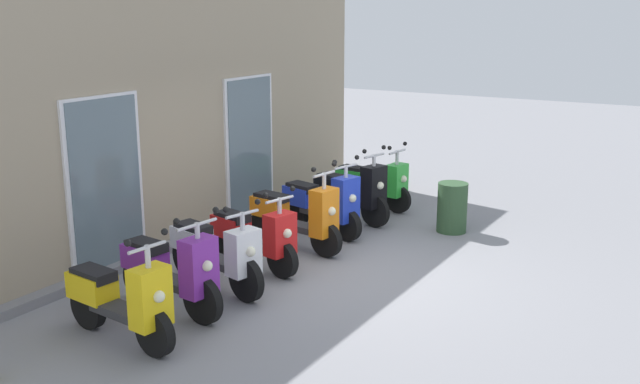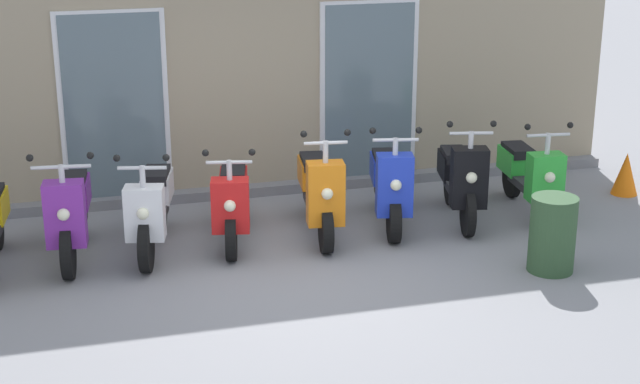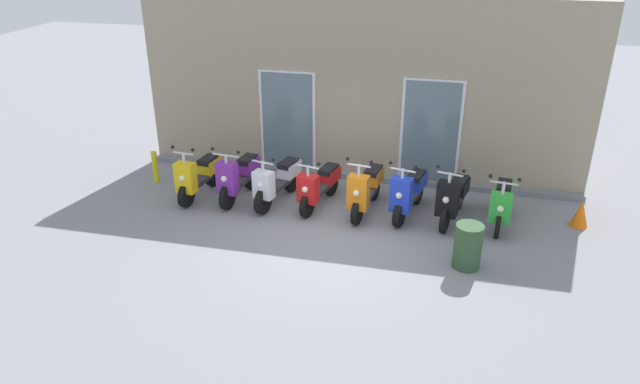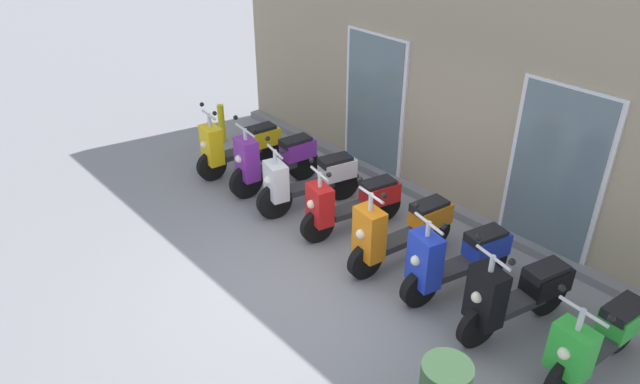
% 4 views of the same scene
% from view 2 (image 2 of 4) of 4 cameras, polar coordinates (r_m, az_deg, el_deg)
% --- Properties ---
extents(ground_plane, '(40.00, 40.00, 0.00)m').
position_cam_2_polar(ground_plane, '(9.44, -0.99, -5.06)').
color(ground_plane, gray).
extents(storefront_facade, '(9.48, 0.50, 3.88)m').
position_cam_2_polar(storefront_facade, '(11.60, -4.65, 9.00)').
color(storefront_facade, gray).
rests_on(storefront_facade, ground_plane).
extents(scooter_purple, '(0.62, 1.57, 1.25)m').
position_cam_2_polar(scooter_purple, '(10.02, -14.51, -1.19)').
color(scooter_purple, black).
rests_on(scooter_purple, ground_plane).
extents(scooter_white, '(0.70, 1.65, 1.19)m').
position_cam_2_polar(scooter_white, '(10.10, -9.89, -0.90)').
color(scooter_white, black).
rests_on(scooter_white, ground_plane).
extents(scooter_red, '(0.67, 1.57, 1.16)m').
position_cam_2_polar(scooter_red, '(10.26, -5.20, -0.54)').
color(scooter_red, black).
rests_on(scooter_red, ground_plane).
extents(scooter_orange, '(0.58, 1.63, 1.30)m').
position_cam_2_polar(scooter_orange, '(10.38, -0.05, 0.03)').
color(scooter_orange, black).
rests_on(scooter_orange, ground_plane).
extents(scooter_blue, '(0.69, 1.54, 1.25)m').
position_cam_2_polar(scooter_blue, '(10.66, 4.11, 0.42)').
color(scooter_blue, black).
rests_on(scooter_blue, ground_plane).
extents(scooter_black, '(0.67, 1.55, 1.27)m').
position_cam_2_polar(scooter_black, '(10.91, 8.31, 0.79)').
color(scooter_black, black).
rests_on(scooter_black, ground_plane).
extents(scooter_green, '(0.56, 1.51, 1.18)m').
position_cam_2_polar(scooter_green, '(11.36, 12.25, 1.07)').
color(scooter_green, black).
rests_on(scooter_green, ground_plane).
extents(trash_bin, '(0.46, 0.46, 0.77)m').
position_cam_2_polar(trash_bin, '(9.73, 13.57, -2.44)').
color(trash_bin, '#2D4C2D').
rests_on(trash_bin, ground_plane).
extents(traffic_cone, '(0.32, 0.32, 0.52)m').
position_cam_2_polar(traffic_cone, '(12.34, 17.61, 1.04)').
color(traffic_cone, orange).
rests_on(traffic_cone, ground_plane).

